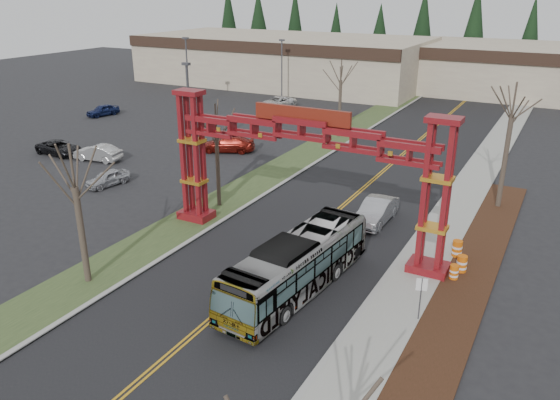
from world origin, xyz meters
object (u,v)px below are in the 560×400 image
Objects in this scene: bare_tree_right_far at (512,117)px; parked_car_far_b at (278,102)px; parked_car_near_a at (108,178)px; light_pole_mid at (187,68)px; gateway_arch at (301,151)px; street_sign at (421,291)px; parked_car_mid_a at (228,144)px; parked_car_near_c at (59,148)px; bare_tree_median_mid at (216,131)px; retail_building_west at (284,59)px; parked_car_far_a at (331,119)px; bare_tree_median_near at (75,188)px; bare_tree_median_far at (341,81)px; parked_car_mid_b at (103,110)px; barrel_mid at (462,265)px; parked_car_near_b at (98,153)px; silver_sedan at (376,211)px; barrel_north at (457,249)px; transit_bus at (297,265)px; light_pole_near at (188,104)px; light_pole_far at (282,66)px; barrel_south at (454,273)px.

parked_car_far_b is at bearing 143.28° from bare_tree_right_far.
parked_car_near_a is 30.88m from light_pole_mid.
gateway_arch is 7.81× the size of street_sign.
parked_car_mid_a is at bearing 135.80° from gateway_arch.
bare_tree_right_far is at bearing -78.91° from parked_car_near_c.
bare_tree_median_mid reaches higher than street_sign.
light_pole_mid is at bearing -93.11° from retail_building_west.
parked_car_far_a is 28.20m from bare_tree_right_far.
bare_tree_median_near is 0.96× the size of bare_tree_median_far.
parked_car_mid_b is (-8.91, 14.39, 0.02)m from parked_car_near_c.
barrel_mid is at bearing -6.19° from bare_tree_median_mid.
parked_car_near_b is (5.85, -47.26, -3.02)m from retail_building_west.
bare_tree_median_far is at bearing 119.08° from street_sign.
parked_car_near_a is at bearing -170.57° from silver_sedan.
parked_car_near_c is 39.77m from bare_tree_right_far.
parked_car_mid_b is at bearing 169.88° from bare_tree_right_far.
bare_tree_right_far is 11.44m from barrel_north.
bare_tree_median_mid reaches higher than parked_car_far_b.
parked_car_far_b is at bearing 126.45° from street_sign.
parked_car_near_a is 0.46× the size of bare_tree_median_far.
parked_car_mid_a is 31.26m from street_sign.
barrel_north is at bearing 40.06° from parked_car_mid_a.
retail_building_west reaches higher than parked_car_near_b.
retail_building_west is 42.88× the size of barrel_mid.
barrel_north is at bearing -23.72° from silver_sedan.
bare_tree_median_mid is 35.70m from light_pole_mid.
bare_tree_median_mid is (-10.42, 8.01, 4.05)m from transit_bus.
barrel_north is (24.33, -12.24, -0.21)m from parked_car_mid_a.
light_pole_near reaches higher than light_pole_far.
parked_car_mid_a is 14.94m from bare_tree_median_mid.
parked_car_mid_a is 28.62m from barrel_mid.
silver_sedan is at bearing -135.22° from bare_tree_right_far.
parked_car_far_b reaches higher than parked_car_near_c.
bare_tree_median_far reaches higher than barrel_north.
light_pole_near reaches higher than barrel_south.
bare_tree_median_mid reaches higher than barrel_south.
parked_car_mid_a is 0.60× the size of light_pole_near.
silver_sedan is 19.33m from bare_tree_median_near.
bare_tree_median_mid is at bearing 170.45° from barrel_south.
parked_car_mid_a is 27.24m from barrel_north.
light_pole_mid is at bearing 168.97° from bare_tree_median_far.
parked_car_near_c is at bearing -89.58° from parked_car_far_b.
parked_car_far_a is (26.78, 9.31, -0.02)m from parked_car_mid_b.
light_pole_far reaches higher than parked_car_far_b.
retail_building_west is 11.28× the size of parked_car_mid_b.
light_pole_mid is at bearing 156.95° from bare_tree_right_far.
barrel_south is 0.84× the size of barrel_north.
silver_sedan is 0.54× the size of light_pole_mid.
street_sign is at bearing 62.78° from parked_car_near_b.
barrel_south is (17.45, -2.94, -5.13)m from bare_tree_median_mid.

